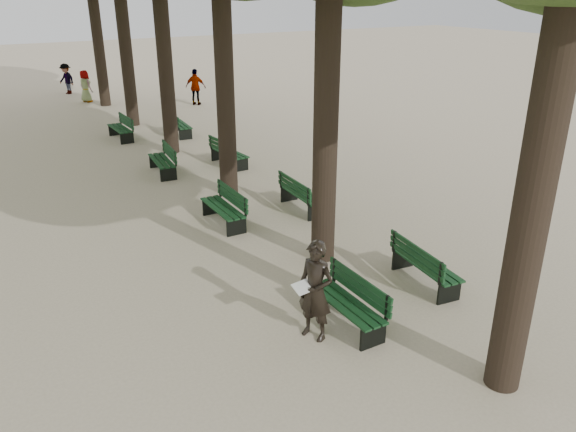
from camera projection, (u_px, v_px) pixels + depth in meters
ground at (346, 345)px, 9.58m from camera, size 120.00×120.00×0.00m
bench_left_0 at (346, 311)px, 10.07m from camera, size 0.58×1.80×0.92m
bench_left_1 at (223, 214)px, 14.34m from camera, size 0.59×1.81×0.92m
bench_left_2 at (162, 166)px, 18.17m from camera, size 0.74×1.85×0.92m
bench_left_3 at (121, 133)px, 22.23m from camera, size 0.63×1.82×0.92m
bench_right_0 at (425, 272)px, 11.45m from camera, size 0.78×1.86×0.92m
bench_right_1 at (303, 200)px, 15.25m from camera, size 0.66×1.83×0.92m
bench_right_2 at (229, 158)px, 19.04m from camera, size 0.73×1.84×0.92m
bench_right_3 at (180, 129)px, 22.84m from camera, size 0.70×1.84×0.92m
man_with_map at (315, 291)px, 9.49m from camera, size 0.75×0.81×1.82m
pedestrian_c at (196, 87)px, 28.40m from camera, size 1.03×0.96×1.80m
pedestrian_d at (85, 86)px, 29.14m from camera, size 0.63×0.86×1.63m
pedestrian_b at (66, 79)px, 31.32m from camera, size 0.79×1.11×1.66m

